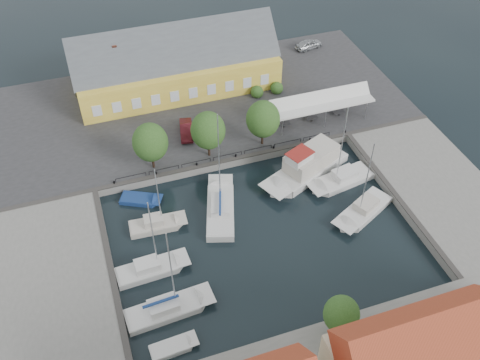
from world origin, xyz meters
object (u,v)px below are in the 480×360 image
at_px(car_red, 186,130).
at_px(trawler, 307,167).
at_px(launch_sw, 173,348).
at_px(west_boat_d, 168,310).
at_px(car_silver, 309,44).
at_px(center_sailboat, 221,209).
at_px(east_boat_b, 363,211).
at_px(west_boat_c, 151,270).
at_px(warehouse, 172,66).
at_px(east_boat_a, 341,180).
at_px(tent_canopy, 320,102).
at_px(launch_nw, 141,200).
at_px(west_boat_b, 157,226).

distance_m(car_red, trawler, 16.39).
bearing_deg(launch_sw, west_boat_d, 83.80).
height_order(car_silver, center_sailboat, center_sailboat).
bearing_deg(launch_sw, east_boat_b, 21.45).
bearing_deg(west_boat_c, warehouse, 72.31).
xyz_separation_m(east_boat_a, east_boat_b, (0.04, -5.37, -0.00)).
xyz_separation_m(center_sailboat, launch_sw, (-9.09, -14.93, -0.27)).
height_order(warehouse, car_red, warehouse).
bearing_deg(west_boat_d, car_silver, 50.97).
xyz_separation_m(trawler, west_boat_c, (-21.06, -8.57, -0.76)).
height_order(tent_canopy, launch_nw, tent_canopy).
bearing_deg(east_boat_b, west_boat_b, 166.71).
height_order(west_boat_c, west_boat_d, west_boat_d).
bearing_deg(west_boat_b, east_boat_a, 0.08).
relative_size(car_red, west_boat_c, 0.43).
relative_size(car_silver, car_red, 1.00).
height_order(warehouse, launch_nw, warehouse).
relative_size(car_silver, west_boat_d, 0.39).
distance_m(west_boat_d, launch_nw, 15.56).
bearing_deg(east_boat_b, launch_sw, -158.55).
xyz_separation_m(tent_canopy, trawler, (-5.38, -8.44, -2.67)).
xyz_separation_m(east_boat_a, west_boat_c, (-24.36, -5.78, -0.00)).
relative_size(trawler, launch_sw, 2.79).
relative_size(east_boat_b, launch_sw, 2.50).
distance_m(trawler, west_boat_d, 24.73).
bearing_deg(east_boat_a, launch_nw, 168.92).
relative_size(launch_sw, launch_nw, 0.88).
distance_m(car_red, east_boat_b, 24.64).
distance_m(east_boat_a, west_boat_c, 25.04).
distance_m(east_boat_a, west_boat_b, 22.56).
height_order(center_sailboat, launch_sw, center_sailboat).
bearing_deg(east_boat_a, trawler, 139.75).
distance_m(east_boat_b, west_boat_d, 24.52).
bearing_deg(center_sailboat, car_silver, 50.68).
bearing_deg(car_red, east_boat_b, -39.30).
bearing_deg(tent_canopy, trawler, -122.51).
relative_size(tent_canopy, car_red, 3.12).
relative_size(warehouse, car_silver, 6.40).
xyz_separation_m(center_sailboat, east_boat_b, (15.21, -5.39, -0.10)).
bearing_deg(west_boat_c, car_red, 65.62).
xyz_separation_m(warehouse, car_silver, (23.00, 3.80, -2.67)).
bearing_deg(west_boat_d, east_boat_a, 24.69).
relative_size(center_sailboat, west_boat_d, 1.16).
relative_size(trawler, west_boat_c, 1.22).
bearing_deg(east_boat_b, east_boat_a, 90.39).
distance_m(west_boat_b, west_boat_d, 11.00).
distance_m(trawler, west_boat_b, 19.47).
bearing_deg(center_sailboat, trawler, 13.17).
distance_m(warehouse, east_boat_a, 29.29).
xyz_separation_m(west_boat_c, launch_sw, (0.10, -9.14, -0.17)).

